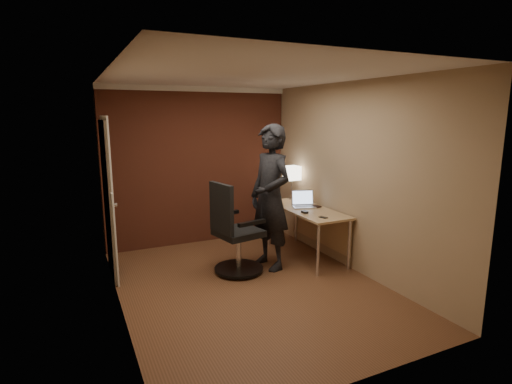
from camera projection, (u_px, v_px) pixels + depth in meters
The scene contains 9 objects.
room at pixel (189, 163), 5.91m from camera, with size 4.00×4.00×4.00m.
desk at pixel (310, 216), 5.85m from camera, with size 0.60×1.50×0.73m.
desk_lamp at pixel (292, 173), 6.37m from camera, with size 0.22×0.22×0.54m.
laptop at pixel (303, 202), 5.92m from camera, with size 0.40×0.35×0.23m.
mouse at pixel (305, 212), 5.52m from camera, with size 0.06×0.10×0.03m, color black.
phone at pixel (323, 217), 5.28m from camera, with size 0.06×0.12×0.01m, color black.
wallet at pixel (317, 206), 5.88m from camera, with size 0.09×0.11×0.02m, color black.
office_chair at pixel (234, 235), 5.20m from camera, with size 0.65×0.73×1.20m.
person at pixel (270, 197), 5.36m from camera, with size 0.71×0.47×1.95m, color black.
Camera 1 is at (-1.90, -4.20, 2.07)m, focal length 28.00 mm.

